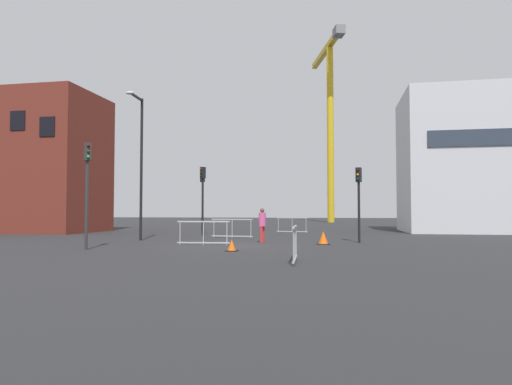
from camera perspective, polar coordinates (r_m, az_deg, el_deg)
ground at (r=19.79m, az=-3.30°, el=-6.80°), size 160.00×160.00×0.00m
brick_building at (r=35.84m, az=-25.19°, el=3.40°), size 7.29×6.24×9.99m
office_block at (r=36.59m, az=28.87°, el=3.45°), size 13.58×7.39×10.10m
construction_crane at (r=62.29m, az=9.43°, el=10.94°), size 4.92×14.41×24.70m
streetlamp_tall at (r=23.93m, az=-14.66°, el=4.56°), size 0.44×1.79×7.45m
traffic_light_corner at (r=27.73m, az=-6.84°, el=0.35°), size 0.35×0.38×4.25m
traffic_light_island at (r=22.04m, az=13.02°, el=0.10°), size 0.31×0.39×3.63m
traffic_light_median at (r=18.95m, az=-20.82°, el=1.72°), size 0.36×0.37×4.24m
traffic_light_verge at (r=31.85m, az=-6.88°, el=0.03°), size 0.37×0.37×4.28m
pedestrian_walking at (r=21.49m, az=0.81°, el=-3.89°), size 0.34×0.34×1.66m
safety_barrier_rear at (r=25.35m, az=-3.07°, el=-4.55°), size 2.47×0.34×1.08m
safety_barrier_front at (r=13.34m, az=5.00°, el=-6.53°), size 0.15×1.91×1.08m
safety_barrier_mid_span at (r=20.24m, az=-6.76°, el=-5.09°), size 2.37×0.30×1.08m
safety_barrier_left_run at (r=31.08m, az=4.65°, el=-4.15°), size 2.17×0.22×1.08m
traffic_cone_on_verge at (r=20.69m, az=8.61°, el=-5.81°), size 0.60×0.60×0.60m
traffic_cone_orange at (r=17.07m, az=-3.13°, el=-6.82°), size 0.45×0.45×0.45m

